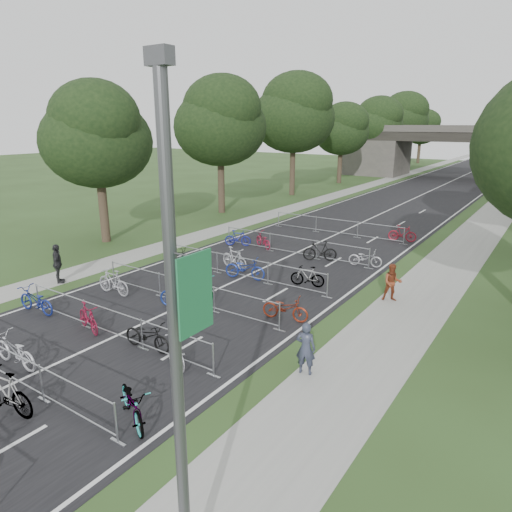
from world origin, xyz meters
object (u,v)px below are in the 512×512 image
at_px(lamppost, 177,349).
at_px(pedestrian_a, 306,349).
at_px(pedestrian_b, 392,283).
at_px(overpass_bridge, 460,152).
at_px(pedestrian_c, 58,264).

relative_size(lamppost, pedestrian_a, 4.92).
bearing_deg(pedestrian_b, pedestrian_a, -118.53).
bearing_deg(lamppost, pedestrian_b, 95.19).
relative_size(overpass_bridge, lamppost, 3.78).
relative_size(pedestrian_a, pedestrian_c, 0.88).
relative_size(lamppost, pedestrian_c, 4.35).
height_order(overpass_bridge, pedestrian_c, overpass_bridge).
bearing_deg(pedestrian_a, lamppost, 89.61).
bearing_deg(pedestrian_c, pedestrian_a, -146.09).
relative_size(pedestrian_b, pedestrian_c, 0.86).
xyz_separation_m(overpass_bridge, pedestrian_b, (7.04, -48.79, -2.72)).
distance_m(overpass_bridge, pedestrian_a, 56.58).
height_order(overpass_bridge, pedestrian_b, overpass_bridge).
bearing_deg(pedestrian_a, pedestrian_b, -104.79).
bearing_deg(lamppost, overpass_bridge, 97.53).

